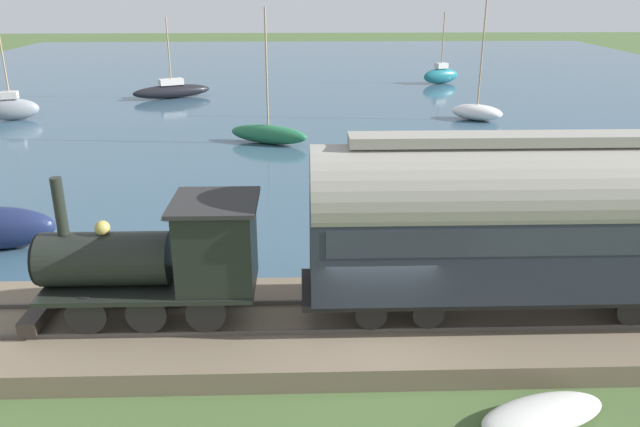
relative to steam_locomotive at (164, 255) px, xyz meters
The scene contains 13 objects.
ground_plane 5.63m from the steam_locomotive, 97.10° to the right, with size 200.00×200.00×0.00m, color #476033.
harbor_water 42.97m from the steam_locomotive, ahead, with size 80.00×80.00×0.01m.
rail_embankment 5.48m from the steam_locomotive, 90.00° to the right, with size 4.61×56.00×0.67m.
steam_locomotive is the anchor object (origin of this frame).
passenger_coach 8.79m from the steam_locomotive, 90.00° to the right, with size 2.37×10.92×4.55m.
sailboat_green 20.27m from the steam_locomotive, ahead, with size 2.72×4.60×7.23m.
sailboat_teal 44.27m from the steam_locomotive, 20.69° to the right, with size 2.40×3.64×6.04m.
sailboat_black 35.49m from the steam_locomotive, 10.71° to the left, with size 3.75×5.97×5.97m.
sailboat_gray 31.09m from the steam_locomotive, 29.67° to the left, with size 1.76×3.48×8.15m.
sailboat_white 29.94m from the steam_locomotive, 29.48° to the right, with size 3.03×3.63×9.14m.
rowboat_near_shore 8.94m from the steam_locomotive, ahead, with size 1.64×2.35×0.53m.
rowboat_far_out 10.15m from the steam_locomotive, 56.46° to the right, with size 1.80×2.81×0.31m.
beached_dinghy 9.09m from the steam_locomotive, 112.68° to the right, with size 1.88×3.00×0.44m.
Camera 1 is at (-13.06, 1.77, 8.46)m, focal length 35.00 mm.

